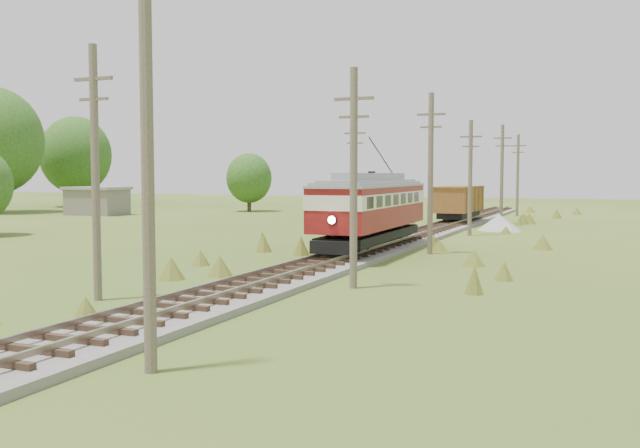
% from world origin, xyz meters
% --- Properties ---
extents(railbed_main, '(3.60, 96.00, 0.57)m').
position_xyz_m(railbed_main, '(0.00, 34.00, 0.19)').
color(railbed_main, '#605B54').
rests_on(railbed_main, ground).
extents(streetcar, '(3.33, 13.22, 6.01)m').
position_xyz_m(streetcar, '(0.00, 30.23, 2.76)').
color(streetcar, black).
rests_on(streetcar, ground).
extents(gondola, '(2.99, 8.70, 2.87)m').
position_xyz_m(gondola, '(0.00, 55.10, 2.11)').
color(gondola, black).
rests_on(gondola, ground).
extents(gravel_pile, '(3.55, 3.77, 1.29)m').
position_xyz_m(gravel_pile, '(4.43, 49.52, 0.60)').
color(gravel_pile, gray).
rests_on(gravel_pile, ground).
extents(utility_pole_r_1, '(0.30, 0.30, 8.80)m').
position_xyz_m(utility_pole_r_1, '(3.10, 5.00, 4.40)').
color(utility_pole_r_1, brown).
rests_on(utility_pole_r_1, ground).
extents(utility_pole_r_2, '(1.60, 0.30, 8.60)m').
position_xyz_m(utility_pole_r_2, '(3.30, 18.00, 4.42)').
color(utility_pole_r_2, brown).
rests_on(utility_pole_r_2, ground).
extents(utility_pole_r_3, '(1.60, 0.30, 9.00)m').
position_xyz_m(utility_pole_r_3, '(3.20, 31.00, 4.63)').
color(utility_pole_r_3, brown).
rests_on(utility_pole_r_3, ground).
extents(utility_pole_r_4, '(1.60, 0.30, 8.40)m').
position_xyz_m(utility_pole_r_4, '(3.00, 44.00, 4.32)').
color(utility_pole_r_4, brown).
rests_on(utility_pole_r_4, ground).
extents(utility_pole_r_5, '(1.60, 0.30, 8.90)m').
position_xyz_m(utility_pole_r_5, '(3.40, 57.00, 4.58)').
color(utility_pole_r_5, brown).
rests_on(utility_pole_r_5, ground).
extents(utility_pole_r_6, '(1.60, 0.30, 8.70)m').
position_xyz_m(utility_pole_r_6, '(3.20, 70.00, 4.47)').
color(utility_pole_r_6, brown).
rests_on(utility_pole_r_6, ground).
extents(utility_pole_l_a, '(1.60, 0.30, 9.00)m').
position_xyz_m(utility_pole_l_a, '(-4.20, 12.00, 4.63)').
color(utility_pole_l_a, brown).
rests_on(utility_pole_l_a, ground).
extents(utility_pole_l_b, '(1.60, 0.30, 8.60)m').
position_xyz_m(utility_pole_l_b, '(-4.50, 40.00, 4.42)').
color(utility_pole_l_b, brown).
rests_on(utility_pole_l_b, ground).
extents(tree_left_5, '(9.66, 9.66, 12.44)m').
position_xyz_m(tree_left_5, '(-56.00, 70.00, 7.12)').
color(tree_left_5, '#38281C').
rests_on(tree_left_5, ground).
extents(tree_mid_a, '(5.46, 5.46, 7.03)m').
position_xyz_m(tree_mid_a, '(-28.00, 68.00, 4.02)').
color(tree_mid_a, '#38281C').
rests_on(tree_mid_a, ground).
extents(shed, '(6.40, 4.40, 3.10)m').
position_xyz_m(shed, '(-40.00, 55.00, 1.57)').
color(shed, slate).
rests_on(shed, ground).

